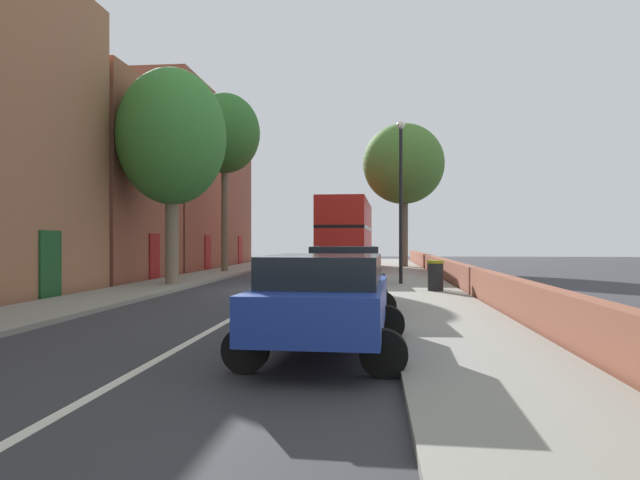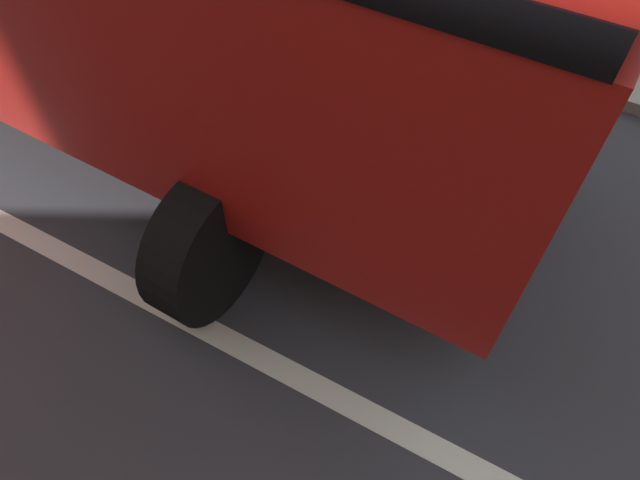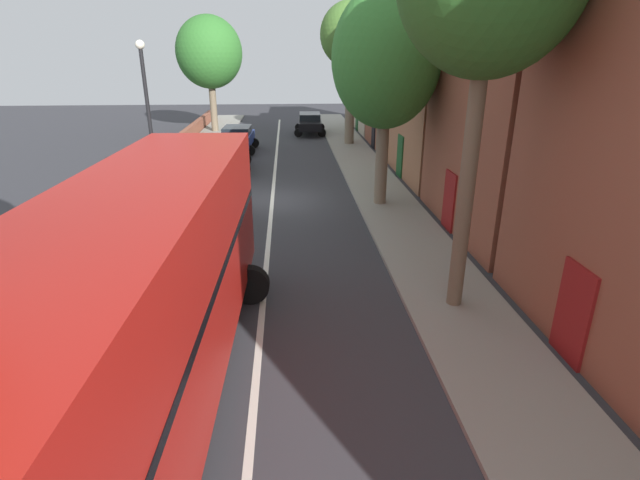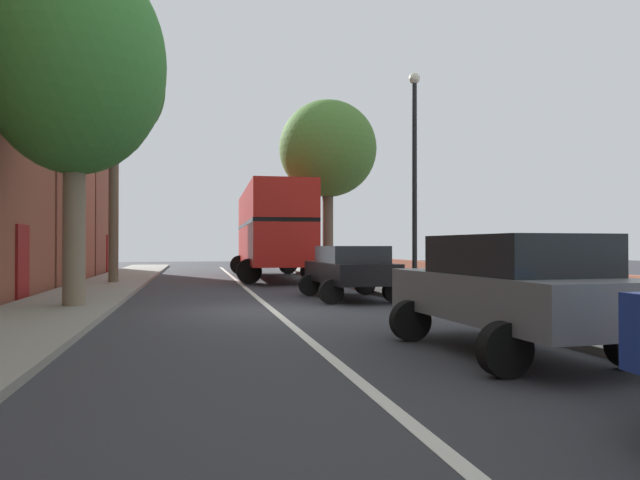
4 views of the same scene
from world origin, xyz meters
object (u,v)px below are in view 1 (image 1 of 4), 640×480
at_px(double_decker_bus, 347,231).
at_px(street_tree_left_0, 172,138).
at_px(street_tree_right_1, 403,165).
at_px(litter_bin_right, 435,275).
at_px(lamppost_right, 401,189).
at_px(street_tree_left_4, 225,134).
at_px(parked_car_blue_right_0, 325,297).
at_px(parked_car_grey_right_2, 344,275).
at_px(parked_car_black_right_1, 355,264).

distance_m(double_decker_bus, street_tree_left_0, 13.85).
bearing_deg(street_tree_right_1, litter_bin_right, -89.50).
bearing_deg(double_decker_bus, street_tree_left_0, -117.71).
height_order(street_tree_right_1, lamppost_right, street_tree_right_1).
distance_m(street_tree_left_0, litter_bin_right, 11.31).
relative_size(double_decker_bus, street_tree_left_0, 1.33).
relative_size(street_tree_left_4, litter_bin_right, 9.53).
height_order(street_tree_left_0, street_tree_left_4, street_tree_left_4).
bearing_deg(street_tree_left_4, double_decker_bus, 25.73).
bearing_deg(double_decker_bus, parked_car_blue_right_0, -88.11).
xyz_separation_m(lamppost_right, litter_bin_right, (1.00, -2.98, -3.17)).
height_order(parked_car_grey_right_2, street_tree_right_1, street_tree_right_1).
distance_m(double_decker_bus, lamppost_right, 11.41).
relative_size(double_decker_bus, parked_car_black_right_1, 2.80).
height_order(parked_car_blue_right_0, lamppost_right, lamppost_right).
bearing_deg(parked_car_grey_right_2, street_tree_right_1, 83.15).
distance_m(parked_car_grey_right_2, street_tree_left_4, 18.57).
relative_size(parked_car_blue_right_0, lamppost_right, 0.68).
relative_size(street_tree_right_1, street_tree_left_4, 0.94).
bearing_deg(street_tree_right_1, street_tree_left_4, -147.66).
xyz_separation_m(parked_car_blue_right_0, street_tree_left_4, (-7.33, 20.98, 6.66)).
relative_size(parked_car_blue_right_0, parked_car_grey_right_2, 1.02).
xyz_separation_m(street_tree_left_0, lamppost_right, (8.84, 0.87, -1.98)).
bearing_deg(parked_car_blue_right_0, street_tree_left_4, 109.26).
xyz_separation_m(double_decker_bus, parked_car_grey_right_2, (0.80, -18.87, -1.41)).
bearing_deg(parked_car_grey_right_2, double_decker_bus, 92.44).
distance_m(parked_car_grey_right_2, street_tree_right_1, 22.92).
xyz_separation_m(double_decker_bus, parked_car_blue_right_0, (0.80, -24.13, -1.44)).
bearing_deg(lamppost_right, parked_car_grey_right_2, -102.88).
relative_size(parked_car_grey_right_2, street_tree_right_1, 0.46).
bearing_deg(parked_car_grey_right_2, litter_bin_right, 60.15).
height_order(parked_car_blue_right_0, litter_bin_right, parked_car_blue_right_0).
bearing_deg(double_decker_bus, lamppost_right, -76.72).
bearing_deg(lamppost_right, litter_bin_right, -71.47).
bearing_deg(street_tree_left_4, parked_car_blue_right_0, -70.74).
xyz_separation_m(double_decker_bus, street_tree_right_1, (3.45, 3.17, 4.29)).
height_order(double_decker_bus, parked_car_blue_right_0, double_decker_bus).
bearing_deg(lamppost_right, street_tree_right_1, 86.56).
distance_m(parked_car_blue_right_0, street_tree_left_0, 14.94).
height_order(parked_car_grey_right_2, lamppost_right, lamppost_right).
xyz_separation_m(parked_car_blue_right_0, parked_car_grey_right_2, (0.00, 5.26, 0.03)).
height_order(parked_car_black_right_1, litter_bin_right, parked_car_black_right_1).
xyz_separation_m(street_tree_left_0, street_tree_right_1, (9.69, 15.05, 0.86)).
distance_m(parked_car_black_right_1, street_tree_right_1, 15.21).
bearing_deg(parked_car_blue_right_0, litter_bin_right, 74.55).
height_order(parked_car_grey_right_2, street_tree_left_4, street_tree_left_4).
distance_m(parked_car_blue_right_0, parked_car_grey_right_2, 5.26).
distance_m(street_tree_left_4, lamppost_right, 12.63).
height_order(double_decker_bus, lamppost_right, lamppost_right).
relative_size(parked_car_blue_right_0, street_tree_left_0, 0.52).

